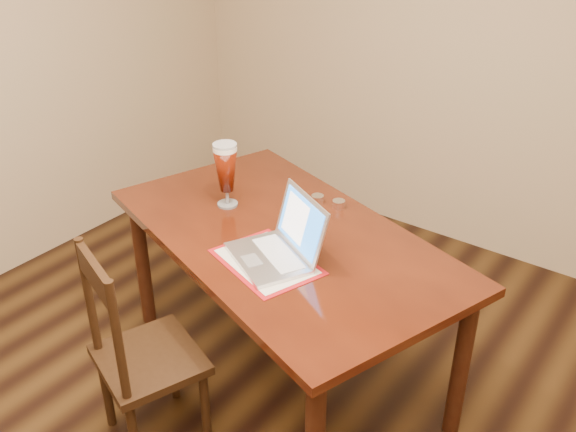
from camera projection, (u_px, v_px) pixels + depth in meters
The scene contains 3 objects.
room_shell at pixel (201, 76), 1.65m from camera, with size 4.51×5.01×2.71m.
dining_table at pixel (281, 249), 2.90m from camera, with size 1.90×1.43×1.11m.
dining_chair at pixel (141, 356), 2.64m from camera, with size 0.53×0.52×0.98m.
Camera 1 is at (1.14, -1.17, 2.25)m, focal length 40.00 mm.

